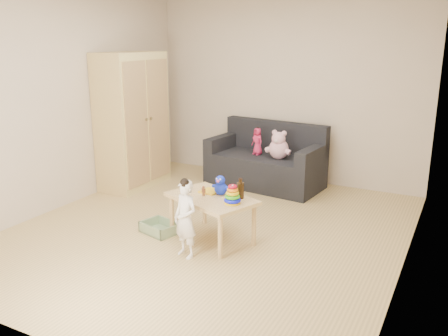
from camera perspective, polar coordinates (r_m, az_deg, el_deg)
The scene contains 13 objects.
room at distance 4.88m, azimuth -1.89°, elevation 6.74°, with size 4.50×4.50×4.50m.
wardrobe at distance 6.67m, azimuth -10.95°, elevation 5.58°, with size 0.51×1.03×1.85m, color #DFCB7A.
sofa at distance 6.71m, azimuth 4.90°, elevation -0.28°, with size 1.58×0.79×0.44m, color black.
play_table at distance 4.92m, azimuth -1.49°, elevation -6.07°, with size 0.89×0.56×0.47m, color #ECCC81.
storage_bin at distance 5.20m, azimuth -7.74°, elevation -7.10°, with size 0.38×0.29×0.11m, color gray, non-canonical shape.
toddler at distance 4.52m, azimuth -4.65°, elevation -6.27°, with size 0.27×0.18×0.74m, color white.
pink_bear at distance 6.44m, azimuth 6.62°, elevation 2.55°, with size 0.29×0.25×0.33m, color #F3B3C7, non-canonical shape.
doll at distance 6.64m, azimuth 4.04°, elevation 3.19°, with size 0.19×0.13×0.37m, color #D52858.
ring_stacker at distance 4.62m, azimuth 1.03°, elevation -3.41°, with size 0.17×0.17×0.19m.
brown_bottle at distance 4.77m, azimuth 1.98°, elevation -2.64°, with size 0.07×0.07×0.21m.
blue_plush at distance 4.87m, azimuth -0.41°, elevation -2.03°, with size 0.17×0.14×0.21m, color #1B36F7, non-canonical shape.
wooden_figure at distance 4.85m, azimuth -2.48°, elevation -2.76°, with size 0.04×0.04×0.11m, color brown, non-canonical shape.
yellow_book at distance 4.98m, azimuth -1.68°, elevation -2.81°, with size 0.19×0.19×0.01m, color yellow.
Camera 1 is at (2.38, -4.20, 2.05)m, focal length 38.00 mm.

